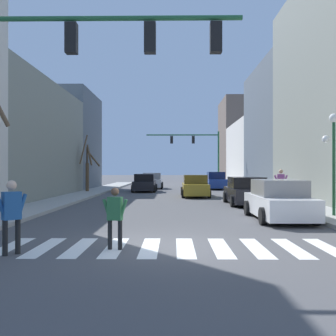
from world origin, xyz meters
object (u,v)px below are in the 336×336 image
(street_lamp_right_corner, at_px, (334,143))
(car_parked_left_mid, at_px, (195,186))
(traffic_signal_near, at_px, (76,64))
(car_at_intersection, at_px, (246,192))
(car_parked_right_mid, at_px, (216,181))
(car_parked_left_far, at_px, (152,181))
(traffic_signal_far, at_px, (197,146))
(pedestrian_on_right_sidewalk, at_px, (115,213))
(car_parked_right_far, at_px, (145,183))
(street_tree_left_near, at_px, (88,166))
(car_driving_toward_lane, at_px, (279,201))
(pedestrian_waiting_at_curb, at_px, (281,182))
(pedestrian_crossing_street, at_px, (12,211))

(street_lamp_right_corner, height_order, car_parked_left_mid, street_lamp_right_corner)
(street_lamp_right_corner, bearing_deg, traffic_signal_near, -151.37)
(traffic_signal_near, height_order, car_at_intersection, traffic_signal_near)
(car_parked_right_mid, bearing_deg, car_parked_left_far, 78.11)
(traffic_signal_far, xyz_separation_m, pedestrian_on_right_sidewalk, (-4.07, -34.52, -3.70))
(car_parked_right_far, height_order, street_tree_left_near, street_tree_left_near)
(traffic_signal_near, bearing_deg, car_parked_left_mid, 76.52)
(car_parked_right_far, bearing_deg, car_at_intersection, 27.93)
(traffic_signal_near, distance_m, traffic_signal_far, 33.86)
(street_lamp_right_corner, xyz_separation_m, car_driving_toward_lane, (-2.27, -0.27, -2.30))
(pedestrian_waiting_at_curb, bearing_deg, car_driving_toward_lane, 85.62)
(car_parked_left_mid, height_order, street_tree_left_near, street_tree_left_near)
(car_parked_right_far, distance_m, car_parked_right_mid, 7.99)
(traffic_signal_near, xyz_separation_m, car_parked_right_far, (0.14, 23.90, -4.16))
(car_parked_right_far, distance_m, car_driving_toward_lane, 20.33)
(pedestrian_on_right_sidewalk, bearing_deg, car_parked_left_far, 102.23)
(car_parked_left_far, xyz_separation_m, pedestrian_crossing_street, (-1.59, -31.23, 0.27))
(car_parked_left_mid, xyz_separation_m, pedestrian_waiting_at_curb, (4.83, -5.12, 0.49))
(car_parked_left_mid, distance_m, car_parked_left_far, 12.34)
(pedestrian_waiting_at_curb, bearing_deg, traffic_signal_far, -68.18)
(traffic_signal_far, xyz_separation_m, pedestrian_waiting_at_curb, (3.79, -20.79, -3.38))
(car_at_intersection, relative_size, pedestrian_on_right_sidewalk, 3.09)
(car_at_intersection, height_order, pedestrian_waiting_at_curb, pedestrian_waiting_at_curb)
(car_at_intersection, distance_m, car_parked_left_mid, 6.90)
(street_tree_left_near, bearing_deg, pedestrian_waiting_at_curb, -34.58)
(traffic_signal_near, bearing_deg, car_driving_toward_lane, 34.54)
(pedestrian_waiting_at_curb, height_order, pedestrian_crossing_street, pedestrian_waiting_at_curb)
(car_parked_right_far, xyz_separation_m, car_parked_right_mid, (6.75, 4.28, 0.06))
(car_at_intersection, relative_size, car_parked_left_mid, 0.99)
(car_parked_right_far, height_order, pedestrian_crossing_street, pedestrian_crossing_street)
(traffic_signal_far, bearing_deg, street_lamp_right_corner, -82.40)
(car_parked_right_far, xyz_separation_m, car_driving_toward_lane, (6.69, -19.20, 0.01))
(car_driving_toward_lane, xyz_separation_m, car_parked_left_mid, (-2.58, 13.07, -0.00))
(traffic_signal_near, height_order, pedestrian_waiting_at_curb, traffic_signal_near)
(car_parked_right_far, bearing_deg, traffic_signal_far, 151.57)
(car_parked_right_far, height_order, car_driving_toward_lane, car_driving_toward_lane)
(traffic_signal_far, distance_m, pedestrian_on_right_sidewalk, 34.96)
(street_lamp_right_corner, distance_m, pedestrian_on_right_sidewalk, 10.15)
(street_lamp_right_corner, distance_m, car_driving_toward_lane, 3.24)
(car_parked_right_far, bearing_deg, car_parked_left_mid, 33.90)
(car_parked_right_mid, bearing_deg, street_tree_left_near, 118.43)
(traffic_signal_far, bearing_deg, car_parked_left_far, -140.79)
(car_parked_right_far, distance_m, pedestrian_waiting_at_curb, 14.38)
(traffic_signal_far, height_order, car_parked_left_mid, traffic_signal_far)
(car_parked_left_mid, bearing_deg, pedestrian_on_right_sidewalk, 170.89)
(car_at_intersection, distance_m, pedestrian_waiting_at_curb, 2.69)
(street_lamp_right_corner, relative_size, car_parked_left_far, 0.95)
(car_parked_right_mid, xyz_separation_m, pedestrian_crossing_street, (-7.98, -29.89, 0.23))
(car_parked_right_far, distance_m, car_parked_left_mid, 7.39)
(pedestrian_crossing_street, relative_size, street_tree_left_near, 0.37)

